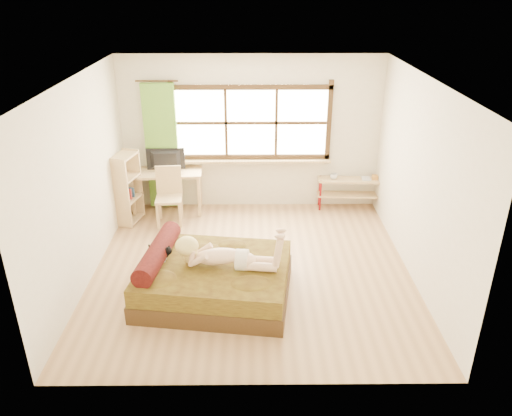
{
  "coord_description": "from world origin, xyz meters",
  "views": [
    {
      "loc": [
        0.01,
        -6.16,
        3.85
      ],
      "look_at": [
        0.07,
        0.2,
        0.88
      ],
      "focal_mm": 35.0,
      "sensor_mm": 36.0,
      "label": 1
    }
  ],
  "objects_px": {
    "kitten": "(159,253)",
    "chair": "(169,192)",
    "woman": "(225,246)",
    "pipe_shelf": "(350,187)",
    "bed": "(212,278)",
    "desk": "(166,177)",
    "bookshelf": "(127,188)"
  },
  "relations": [
    {
      "from": "bed",
      "to": "kitten",
      "type": "height_order",
      "value": "bed"
    },
    {
      "from": "desk",
      "to": "bookshelf",
      "type": "relative_size",
      "value": 1.04
    },
    {
      "from": "bed",
      "to": "pipe_shelf",
      "type": "xyz_separation_m",
      "value": [
        2.3,
        2.7,
        0.16
      ]
    },
    {
      "from": "desk",
      "to": "bed",
      "type": "bearing_deg",
      "value": -73.3
    },
    {
      "from": "bed",
      "to": "pipe_shelf",
      "type": "relative_size",
      "value": 1.82
    },
    {
      "from": "bed",
      "to": "desk",
      "type": "bearing_deg",
      "value": 118.11
    },
    {
      "from": "chair",
      "to": "pipe_shelf",
      "type": "xyz_separation_m",
      "value": [
        3.16,
        0.48,
        -0.12
      ]
    },
    {
      "from": "woman",
      "to": "kitten",
      "type": "relative_size",
      "value": 4.67
    },
    {
      "from": "desk",
      "to": "chair",
      "type": "xyz_separation_m",
      "value": [
        0.09,
        -0.36,
        -0.13
      ]
    },
    {
      "from": "woman",
      "to": "desk",
      "type": "relative_size",
      "value": 1.06
    },
    {
      "from": "bed",
      "to": "desk",
      "type": "xyz_separation_m",
      "value": [
        -0.96,
        2.58,
        0.41
      ]
    },
    {
      "from": "bed",
      "to": "desk",
      "type": "relative_size",
      "value": 1.66
    },
    {
      "from": "kitten",
      "to": "woman",
      "type": "bearing_deg",
      "value": -2.09
    },
    {
      "from": "bed",
      "to": "pipe_shelf",
      "type": "bearing_deg",
      "value": 57.35
    },
    {
      "from": "desk",
      "to": "pipe_shelf",
      "type": "xyz_separation_m",
      "value": [
        3.26,
        0.12,
        -0.25
      ]
    },
    {
      "from": "kitten",
      "to": "desk",
      "type": "distance_m",
      "value": 2.51
    },
    {
      "from": "kitten",
      "to": "pipe_shelf",
      "type": "xyz_separation_m",
      "value": [
        2.97,
        2.61,
        -0.17
      ]
    },
    {
      "from": "bed",
      "to": "bookshelf",
      "type": "xyz_separation_m",
      "value": [
        -1.56,
        2.2,
        0.36
      ]
    },
    {
      "from": "woman",
      "to": "desk",
      "type": "distance_m",
      "value": 2.88
    },
    {
      "from": "bed",
      "to": "chair",
      "type": "xyz_separation_m",
      "value": [
        -0.87,
        2.22,
        0.28
      ]
    },
    {
      "from": "bookshelf",
      "to": "pipe_shelf",
      "type": "bearing_deg",
      "value": 20.87
    },
    {
      "from": "bookshelf",
      "to": "chair",
      "type": "bearing_deg",
      "value": 15.16
    },
    {
      "from": "kitten",
      "to": "chair",
      "type": "distance_m",
      "value": 2.14
    },
    {
      "from": "chair",
      "to": "woman",
      "type": "bearing_deg",
      "value": -68.68
    },
    {
      "from": "bed",
      "to": "chair",
      "type": "relative_size",
      "value": 2.18
    },
    {
      "from": "woman",
      "to": "kitten",
      "type": "height_order",
      "value": "woman"
    },
    {
      "from": "bed",
      "to": "bookshelf",
      "type": "relative_size",
      "value": 1.73
    },
    {
      "from": "desk",
      "to": "pipe_shelf",
      "type": "height_order",
      "value": "desk"
    },
    {
      "from": "bed",
      "to": "pipe_shelf",
      "type": "height_order",
      "value": "bed"
    },
    {
      "from": "desk",
      "to": "bookshelf",
      "type": "height_order",
      "value": "bookshelf"
    },
    {
      "from": "woman",
      "to": "pipe_shelf",
      "type": "relative_size",
      "value": 1.16
    },
    {
      "from": "desk",
      "to": "pipe_shelf",
      "type": "relative_size",
      "value": 1.09
    }
  ]
}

